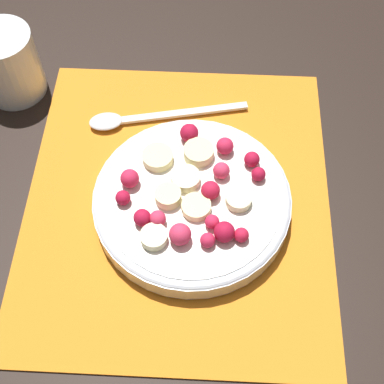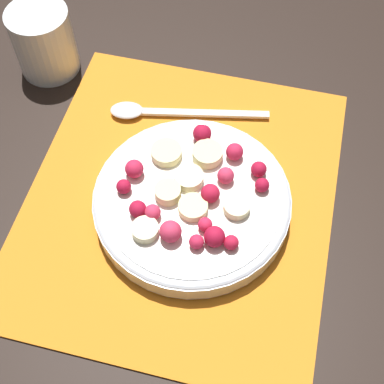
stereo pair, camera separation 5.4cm
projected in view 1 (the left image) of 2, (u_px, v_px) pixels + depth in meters
name	position (u px, v px, depth m)	size (l,w,h in m)	color
ground_plane	(178.00, 200.00, 0.58)	(3.00, 3.00, 0.00)	black
placemat	(178.00, 199.00, 0.58)	(0.38, 0.33, 0.01)	orange
fruit_bowl	(192.00, 200.00, 0.56)	(0.21, 0.21, 0.05)	silver
spoon	(138.00, 118.00, 0.63)	(0.06, 0.19, 0.01)	silver
drinking_glass	(8.00, 64.00, 0.63)	(0.07, 0.07, 0.08)	white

